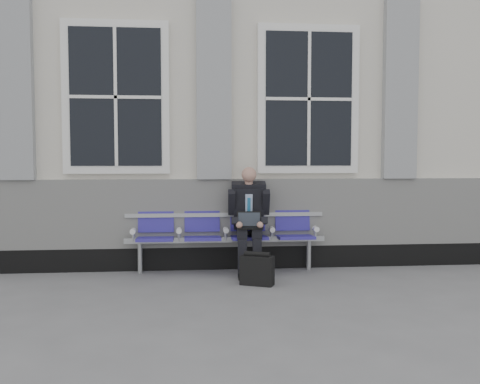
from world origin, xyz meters
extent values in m
plane|color=slate|center=(0.00, 0.00, 0.00)|extent=(70.00, 70.00, 0.00)
cube|color=beige|center=(0.00, 3.50, 2.10)|extent=(14.00, 4.00, 4.20)
cube|color=black|center=(0.00, 1.47, 0.15)|extent=(14.00, 0.10, 0.30)
cube|color=silver|center=(0.00, 1.46, 0.75)|extent=(14.00, 0.08, 0.90)
cube|color=#919496|center=(-3.40, 1.44, 2.40)|extent=(0.45, 0.14, 2.40)
cube|color=#919496|center=(-0.90, 1.44, 2.40)|extent=(0.45, 0.14, 2.40)
cube|color=#919496|center=(1.60, 1.44, 2.40)|extent=(0.45, 0.14, 2.40)
cube|color=white|center=(-2.15, 1.46, 2.25)|extent=(1.35, 0.10, 1.95)
cube|color=black|center=(-2.15, 1.41, 2.25)|extent=(1.15, 0.02, 1.75)
cube|color=white|center=(0.35, 1.46, 2.25)|extent=(1.35, 0.10, 1.95)
cube|color=black|center=(0.35, 1.41, 2.25)|extent=(1.15, 0.02, 1.75)
cube|color=#9EA0A3|center=(-0.76, 1.30, 0.42)|extent=(2.60, 0.07, 0.07)
cube|color=#9EA0A3|center=(-0.76, 1.42, 0.73)|extent=(2.60, 0.05, 0.05)
cylinder|color=#9EA0A3|center=(-1.86, 1.30, 0.20)|extent=(0.06, 0.06, 0.39)
cylinder|color=#9EA0A3|center=(0.34, 1.30, 0.20)|extent=(0.06, 0.06, 0.39)
cube|color=navy|center=(-1.66, 1.22, 0.45)|extent=(0.46, 0.42, 0.07)
cube|color=navy|center=(-1.66, 1.43, 0.71)|extent=(0.46, 0.10, 0.40)
cube|color=navy|center=(-1.06, 1.22, 0.45)|extent=(0.46, 0.42, 0.07)
cube|color=navy|center=(-1.06, 1.43, 0.71)|extent=(0.46, 0.10, 0.40)
cube|color=navy|center=(-0.46, 1.22, 0.45)|extent=(0.46, 0.42, 0.07)
cube|color=navy|center=(-0.46, 1.43, 0.71)|extent=(0.46, 0.10, 0.40)
cube|color=navy|center=(0.14, 1.22, 0.45)|extent=(0.46, 0.42, 0.07)
cube|color=navy|center=(0.14, 1.43, 0.71)|extent=(0.46, 0.10, 0.40)
cylinder|color=white|center=(-1.94, 1.25, 0.55)|extent=(0.07, 0.12, 0.07)
cylinder|color=white|center=(-1.36, 1.25, 0.55)|extent=(0.07, 0.12, 0.07)
cylinder|color=white|center=(-0.76, 1.25, 0.55)|extent=(0.07, 0.12, 0.07)
cylinder|color=white|center=(-0.16, 1.25, 0.55)|extent=(0.07, 0.12, 0.07)
cylinder|color=white|center=(0.42, 1.25, 0.55)|extent=(0.07, 0.12, 0.07)
cube|color=black|center=(-0.58, 0.89, 0.04)|extent=(0.12, 0.24, 0.08)
cube|color=black|center=(-0.40, 0.87, 0.04)|extent=(0.12, 0.24, 0.08)
cube|color=black|center=(-0.58, 0.94, 0.25)|extent=(0.12, 0.13, 0.47)
cube|color=black|center=(-0.39, 0.93, 0.25)|extent=(0.12, 0.13, 0.47)
cube|color=black|center=(-0.56, 1.14, 0.53)|extent=(0.16, 0.42, 0.13)
cube|color=black|center=(-0.38, 1.13, 0.53)|extent=(0.16, 0.42, 0.13)
cube|color=black|center=(-0.46, 1.32, 0.84)|extent=(0.41, 0.34, 0.58)
cube|color=#ACBDE2|center=(-0.47, 1.21, 0.85)|extent=(0.10, 0.09, 0.33)
cube|color=teal|center=(-0.47, 1.20, 0.84)|extent=(0.05, 0.08, 0.27)
cube|color=black|center=(-0.46, 1.29, 1.11)|extent=(0.45, 0.25, 0.13)
cylinder|color=tan|center=(-0.46, 1.25, 1.17)|extent=(0.10, 0.10, 0.09)
sphere|color=tan|center=(-0.47, 1.19, 1.27)|extent=(0.19, 0.19, 0.19)
cube|color=black|center=(-0.68, 1.24, 0.91)|extent=(0.11, 0.27, 0.34)
cube|color=black|center=(-0.25, 1.21, 0.91)|extent=(0.11, 0.27, 0.34)
cube|color=black|center=(-0.66, 1.08, 0.69)|extent=(0.10, 0.29, 0.13)
cube|color=black|center=(-0.29, 1.05, 0.69)|extent=(0.10, 0.29, 0.13)
sphere|color=tan|center=(-0.61, 0.94, 0.65)|extent=(0.08, 0.08, 0.08)
sphere|color=tan|center=(-0.36, 0.93, 0.65)|extent=(0.08, 0.08, 0.08)
cube|color=black|center=(-0.48, 1.01, 0.61)|extent=(0.32, 0.23, 0.02)
cube|color=black|center=(-0.47, 1.11, 0.70)|extent=(0.31, 0.10, 0.19)
cube|color=black|center=(-0.47, 1.11, 0.70)|extent=(0.28, 0.08, 0.16)
cube|color=black|center=(-0.44, 0.53, 0.17)|extent=(0.41, 0.30, 0.34)
cylinder|color=black|center=(-0.44, 0.53, 0.36)|extent=(0.30, 0.17, 0.06)
camera|label=1|loc=(-1.22, -5.56, 1.49)|focal=40.00mm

